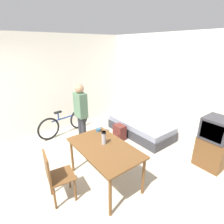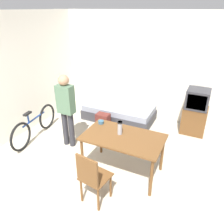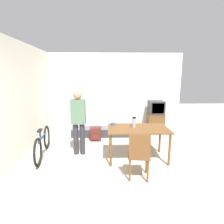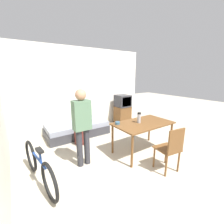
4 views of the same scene
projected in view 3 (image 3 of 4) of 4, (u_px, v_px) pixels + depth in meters
ground_plane at (113, 207)px, 2.58m from camera, size 20.00×20.00×0.00m
wall_back at (109, 92)px, 6.24m from camera, size 5.12×0.06×2.70m
wall_left at (23, 100)px, 4.20m from camera, size 0.06×4.98×2.70m
daybed at (101, 128)px, 5.90m from camera, size 1.84×0.92×0.40m
tv at (156, 117)px, 6.01m from camera, size 0.54×0.49×1.09m
dining_table at (138, 131)px, 3.98m from camera, size 1.38×0.81×0.75m
wooden_chair at (139, 154)px, 3.17m from camera, size 0.45×0.45×0.91m
bicycle at (43, 143)px, 4.18m from camera, size 0.27×1.59×0.72m
person_standing at (78, 118)px, 4.19m from camera, size 0.34×0.21×1.58m
thermos_flask at (134, 122)px, 3.99m from camera, size 0.08×0.08×0.24m
mate_bowl at (113, 124)px, 4.19m from camera, size 0.11×0.11×0.06m
backpack at (96, 134)px, 5.25m from camera, size 0.32×0.26×0.41m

